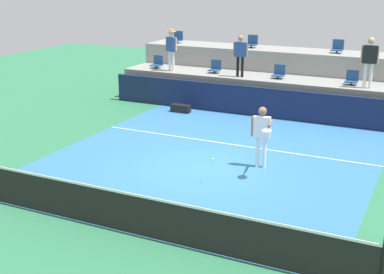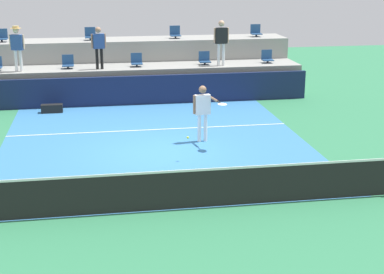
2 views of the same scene
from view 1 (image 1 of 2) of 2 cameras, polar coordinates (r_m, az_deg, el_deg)
The scene contains 20 objects.
ground_plane at distance 14.50m, azimuth 0.82°, elevation -3.50°, with size 40.00×40.00×0.00m, color #2D754C.
court_inner_paint at distance 15.36m, azimuth 2.40°, elevation -2.29°, with size 9.00×10.00×0.01m, color teal.
court_service_line at distance 16.58m, azimuth 4.33°, elevation -0.80°, with size 9.00×0.06×0.00m, color white.
tennis_net at distance 11.09m, azimuth -8.03°, elevation -7.69°, with size 10.48×0.08×1.07m.
sponsor_backboard at distance 19.71m, azimuth 8.25°, elevation 3.65°, with size 13.00×0.16×1.10m, color #141E42.
seating_tier_lower at distance 20.90m, azimuth 9.35°, elevation 4.60°, with size 13.00×1.80×1.25m, color gray.
seating_tier_upper at distance 22.51m, azimuth 10.75°, elevation 6.54°, with size 13.00×1.80×2.10m, color gray.
stadium_chair_lower_far_left at distance 22.75m, azimuth -3.75°, elevation 7.98°, with size 0.44×0.40×0.52m.
stadium_chair_lower_left at distance 21.57m, azimuth 2.52°, elevation 7.48°, with size 0.44×0.40×0.52m.
stadium_chair_lower_center at distance 20.68m, azimuth 9.33°, elevation 6.84°, with size 0.44×0.40×0.52m.
stadium_chair_lower_right at distance 20.09m, azimuth 16.82°, elevation 6.02°, with size 0.44×0.40×0.52m.
stadium_chair_upper_far_left at distance 24.17m, azimuth -1.57°, elevation 10.60°, with size 0.44×0.40×0.52m.
stadium_chair_upper_left at distance 22.78m, azimuth 6.47°, elevation 10.08°, with size 0.44×0.40×0.52m.
stadium_chair_upper_right at distance 21.87m, azimuth 15.39°, elevation 9.28°, with size 0.44×0.40×0.52m.
tennis_player at distance 14.43m, azimuth 7.53°, elevation 0.64°, with size 0.86×1.17×1.71m.
spectator_with_hat at distance 21.87m, azimuth -2.24°, elevation 9.79°, with size 0.58×0.47×1.69m.
spectator_in_white at distance 20.66m, azimuth 5.23°, elevation 9.07°, with size 0.57×0.24×1.60m.
spectator_in_grey at distance 19.50m, azimuth 18.58°, elevation 8.12°, with size 0.62×0.25×1.78m.
tennis_ball at distance 13.33m, azimuth 2.21°, elevation -2.42°, with size 0.07×0.07×0.07m.
equipment_bag at distance 20.33m, azimuth -1.23°, elevation 3.09°, with size 0.76×0.28×0.30m, color black.
Camera 1 is at (5.71, -12.28, 5.17)m, focal length 49.58 mm.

